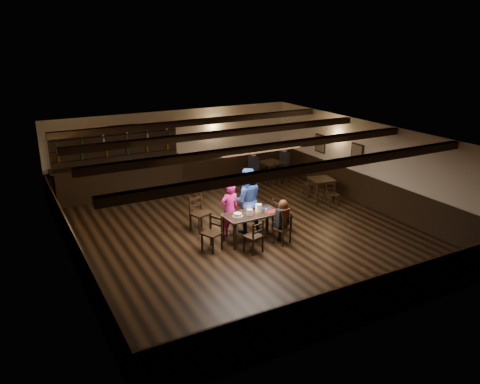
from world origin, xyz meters
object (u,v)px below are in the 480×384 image
chair_near_right (284,227)px  cake (238,215)px  woman_pink (230,209)px  man_blue (246,200)px  chair_near_left (255,234)px  dining_table (252,216)px  bar_counter (120,175)px

chair_near_right → cake: size_ratio=3.12×
woman_pink → man_blue: size_ratio=0.82×
chair_near_left → man_blue: bearing=70.4°
dining_table → chair_near_left: chair_near_left is taller
dining_table → cake: cake is taller
chair_near_right → cake: (-1.03, 0.64, 0.31)m
man_blue → bar_counter: (-2.25, 4.72, -0.19)m
chair_near_left → man_blue: 1.45m
chair_near_left → man_blue: man_blue is taller
chair_near_left → chair_near_right: size_ratio=1.06×
chair_near_right → woman_pink: woman_pink is taller
chair_near_left → man_blue: size_ratio=0.47×
cake → bar_counter: bearing=107.6°
woman_pink → bar_counter: size_ratio=0.34×
man_blue → dining_table: bearing=91.6°
cake → woman_pink: bearing=84.3°
man_blue → cake: man_blue is taller
bar_counter → man_blue: bearing=-64.5°
dining_table → bar_counter: bar_counter is taller
chair_near_left → chair_near_right: chair_near_left is taller
chair_near_right → bar_counter: 6.52m
dining_table → bar_counter: (-2.09, 5.30, 0.06)m
woman_pink → bar_counter: bar_counter is taller
cake → chair_near_right: bearing=-31.8°
chair_near_left → cake: size_ratio=3.29×
chair_near_left → man_blue: (0.47, 1.31, 0.41)m
dining_table → chair_near_left: (-0.31, -0.73, -0.16)m
chair_near_right → woman_pink: (-0.98, 1.19, 0.27)m
chair_near_left → bar_counter: bar_counter is taller
chair_near_right → cake: cake is taller
man_blue → cake: size_ratio=6.93×
man_blue → cake: 0.82m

